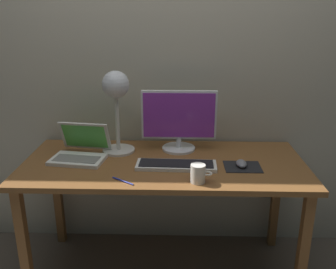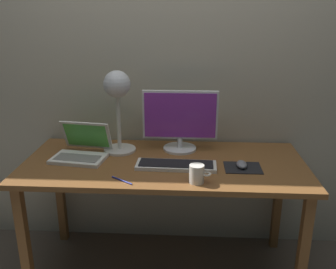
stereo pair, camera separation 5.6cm
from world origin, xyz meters
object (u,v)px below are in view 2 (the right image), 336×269
object	(u,v)px
laptop	(82,147)
coffee_mug	(197,174)
pen	(122,180)
desk_lamp	(117,94)
mouse	(242,164)
keyboard_main	(176,165)
monitor	(180,119)

from	to	relation	value
laptop	coffee_mug	distance (m)	0.73
laptop	pen	distance (m)	0.43
desk_lamp	pen	bearing A→B (deg)	-78.25
coffee_mug	mouse	bearing A→B (deg)	38.35
keyboard_main	coffee_mug	world-z (taller)	coffee_mug
desk_lamp	mouse	bearing A→B (deg)	-16.81
keyboard_main	desk_lamp	xyz separation A→B (m)	(-0.35, 0.23, 0.34)
monitor	keyboard_main	xyz separation A→B (m)	(-0.01, -0.27, -0.18)
coffee_mug	monitor	bearing A→B (deg)	102.28
desk_lamp	pen	size ratio (longest dim) A/B	3.52
keyboard_main	mouse	bearing A→B (deg)	2.02
keyboard_main	mouse	distance (m)	0.36
desk_lamp	monitor	bearing A→B (deg)	6.52
coffee_mug	pen	size ratio (longest dim) A/B	0.78
mouse	pen	size ratio (longest dim) A/B	0.69
monitor	laptop	bearing A→B (deg)	-165.84
laptop	desk_lamp	xyz separation A→B (m)	(0.20, 0.10, 0.30)
mouse	pen	world-z (taller)	mouse
laptop	mouse	xyz separation A→B (m)	(0.91, -0.11, -0.04)
laptop	pen	world-z (taller)	laptop
keyboard_main	desk_lamp	world-z (taller)	desk_lamp
monitor	keyboard_main	size ratio (longest dim) A/B	1.02
mouse	coffee_mug	bearing A→B (deg)	-141.65
keyboard_main	mouse	world-z (taller)	mouse
desk_lamp	mouse	size ratio (longest dim) A/B	5.13
mouse	coffee_mug	distance (m)	0.32
laptop	keyboard_main	bearing A→B (deg)	-12.85
laptop	mouse	world-z (taller)	laptop
keyboard_main	desk_lamp	distance (m)	0.54
laptop	coffee_mug	xyz separation A→B (m)	(0.67, -0.31, -0.01)
monitor	desk_lamp	size ratio (longest dim) A/B	0.92
coffee_mug	pen	distance (m)	0.38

